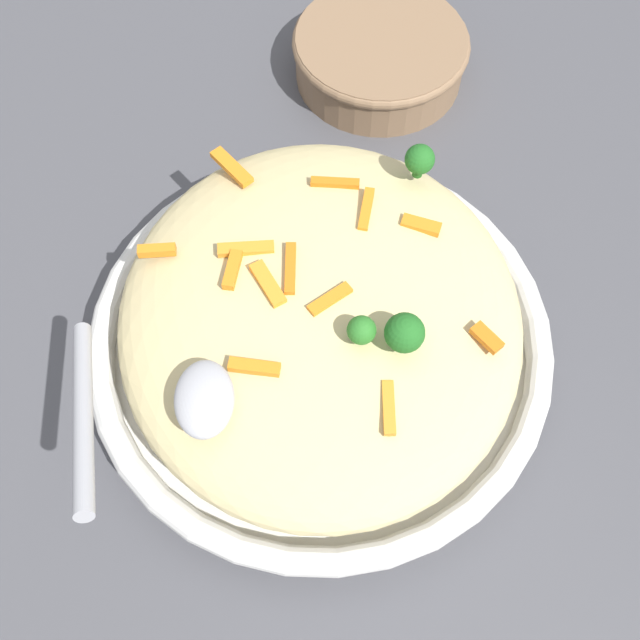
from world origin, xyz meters
The scene contains 21 objects.
ground_plane centered at (0.00, 0.00, 0.00)m, with size 2.40×2.40×0.00m, color #4C4C51.
serving_bowl centered at (0.00, 0.00, 0.03)m, with size 0.37×0.37×0.05m.
pasta_mound centered at (0.00, 0.00, 0.07)m, with size 0.33×0.31×0.07m, color #DBC689.
carrot_piece_0 centered at (0.07, -0.04, 0.10)m, with size 0.04×0.01×0.01m, color orange.
carrot_piece_1 centered at (-0.01, -0.01, 0.11)m, with size 0.03×0.01×0.01m, color orange.
carrot_piece_2 centered at (0.01, 0.04, 0.11)m, with size 0.04×0.01×0.01m, color orange.
carrot_piece_3 centered at (0.06, -0.08, 0.10)m, with size 0.03×0.01×0.01m, color orange.
carrot_piece_4 centered at (-0.06, 0.05, 0.11)m, with size 0.04×0.01×0.01m, color orange.
carrot_piece_5 centered at (0.05, 0.12, 0.10)m, with size 0.03×0.01×0.01m, color orange.
carrot_piece_6 centered at (0.10, -0.02, 0.10)m, with size 0.04×0.01×0.01m, color orange.
carrot_piece_7 centered at (0.04, 0.05, 0.11)m, with size 0.04×0.01×0.01m, color orange.
carrot_piece_8 centered at (0.02, 0.06, 0.11)m, with size 0.03×0.01×0.01m, color orange.
carrot_piece_9 centered at (0.02, 0.02, 0.11)m, with size 0.04×0.01×0.01m, color orange.
carrot_piece_10 centered at (-0.04, -0.11, 0.10)m, with size 0.02×0.01×0.01m, color orange.
carrot_piece_11 centered at (0.12, 0.06, 0.10)m, with size 0.04×0.01×0.01m, color orange.
carrot_piece_12 centered at (-0.09, -0.04, 0.10)m, with size 0.04×0.01×0.01m, color orange.
broccoli_floret_0 centered at (-0.04, -0.05, 0.12)m, with size 0.03×0.03×0.03m.
broccoli_floret_1 centered at (-0.04, -0.03, 0.12)m, with size 0.02×0.02×0.03m.
broccoli_floret_2 centered at (0.11, -0.09, 0.12)m, with size 0.02×0.02×0.03m.
serving_spoon centered at (-0.08, 0.11, 0.12)m, with size 0.15×0.11×0.06m.
companion_bowl centered at (0.32, -0.08, 0.03)m, with size 0.18×0.18×0.05m.
Camera 1 is at (-0.26, 0.02, 0.56)m, focal length 41.00 mm.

